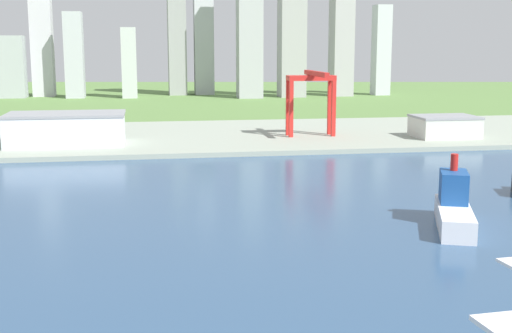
{
  "coord_description": "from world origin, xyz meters",
  "views": [
    {
      "loc": [
        -26.78,
        103.75,
        52.2
      ],
      "look_at": [
        -1.27,
        256.9,
        24.62
      ],
      "focal_mm": 47.72,
      "sensor_mm": 36.0,
      "label": 1
    }
  ],
  "objects_px": {
    "ferry_boat": "(454,208)",
    "port_crane_red": "(312,88)",
    "warehouse_annex": "(445,126)",
    "warehouse_main": "(66,129)"
  },
  "relations": [
    {
      "from": "port_crane_red",
      "to": "warehouse_annex",
      "type": "xyz_separation_m",
      "value": [
        71.73,
        -15.82,
        -20.66
      ]
    },
    {
      "from": "ferry_boat",
      "to": "warehouse_annex",
      "type": "height_order",
      "value": "ferry_boat"
    },
    {
      "from": "ferry_boat",
      "to": "warehouse_annex",
      "type": "distance_m",
      "value": 185.96
    },
    {
      "from": "ferry_boat",
      "to": "warehouse_annex",
      "type": "bearing_deg",
      "value": 66.08
    },
    {
      "from": "ferry_boat",
      "to": "port_crane_red",
      "type": "xyz_separation_m",
      "value": [
        3.65,
        185.79,
        23.38
      ]
    },
    {
      "from": "ferry_boat",
      "to": "warehouse_annex",
      "type": "xyz_separation_m",
      "value": [
        75.38,
        169.97,
        2.72
      ]
    },
    {
      "from": "port_crane_red",
      "to": "warehouse_main",
      "type": "height_order",
      "value": "port_crane_red"
    },
    {
      "from": "warehouse_annex",
      "to": "port_crane_red",
      "type": "bearing_deg",
      "value": 167.56
    },
    {
      "from": "warehouse_annex",
      "to": "warehouse_main",
      "type": "bearing_deg",
      "value": 178.65
    },
    {
      "from": "warehouse_main",
      "to": "warehouse_annex",
      "type": "height_order",
      "value": "warehouse_main"
    }
  ]
}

